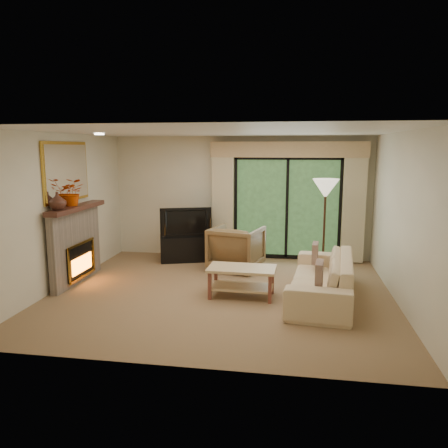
% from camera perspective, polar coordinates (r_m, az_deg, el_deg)
% --- Properties ---
extents(floor, '(5.50, 5.50, 0.00)m').
position_cam_1_polar(floor, '(7.27, -0.38, -8.98)').
color(floor, olive).
rests_on(floor, ground).
extents(ceiling, '(5.50, 5.50, 0.00)m').
position_cam_1_polar(ceiling, '(6.88, -0.41, 11.96)').
color(ceiling, silver).
rests_on(ceiling, ground).
extents(wall_back, '(5.00, 0.00, 5.00)m').
position_cam_1_polar(wall_back, '(9.41, 2.15, 3.48)').
color(wall_back, beige).
rests_on(wall_back, ground).
extents(wall_front, '(5.00, 0.00, 5.00)m').
position_cam_1_polar(wall_front, '(4.56, -5.67, -3.51)').
color(wall_front, beige).
rests_on(wall_front, ground).
extents(wall_left, '(0.00, 5.00, 5.00)m').
position_cam_1_polar(wall_left, '(7.89, -20.49, 1.61)').
color(wall_left, beige).
rests_on(wall_left, ground).
extents(wall_right, '(0.00, 5.00, 5.00)m').
position_cam_1_polar(wall_right, '(7.05, 22.23, 0.57)').
color(wall_right, beige).
rests_on(wall_right, ground).
extents(fireplace, '(0.24, 1.70, 1.37)m').
position_cam_1_polar(fireplace, '(8.11, -18.80, -2.49)').
color(fireplace, '#75685D').
rests_on(fireplace, floor).
extents(mirror, '(0.07, 1.45, 1.02)m').
position_cam_1_polar(mirror, '(7.99, -19.85, 6.43)').
color(mirror, gold).
rests_on(mirror, wall_left).
extents(sliding_door, '(2.26, 0.10, 2.16)m').
position_cam_1_polar(sliding_door, '(9.32, 8.23, 2.08)').
color(sliding_door, black).
rests_on(sliding_door, floor).
extents(curtain_left, '(0.45, 0.18, 2.35)m').
position_cam_1_polar(curtain_left, '(9.32, -0.11, 2.80)').
color(curtain_left, '#BEB08A').
rests_on(curtain_left, floor).
extents(curtain_right, '(0.45, 0.18, 2.35)m').
position_cam_1_polar(curtain_right, '(9.27, 16.60, 2.35)').
color(curtain_right, '#BEB08A').
rests_on(curtain_right, floor).
extents(cornice, '(3.20, 0.24, 0.32)m').
position_cam_1_polar(cornice, '(9.14, 8.41, 9.60)').
color(cornice, tan).
rests_on(cornice, wall_back).
extents(media_console, '(1.16, 0.79, 0.53)m').
position_cam_1_polar(media_console, '(9.25, -4.99, -3.17)').
color(media_console, black).
rests_on(media_console, floor).
extents(tv, '(1.05, 0.46, 0.61)m').
position_cam_1_polar(tv, '(9.14, -5.05, 0.33)').
color(tv, black).
rests_on(tv, media_console).
extents(armchair, '(1.12, 1.14, 0.86)m').
position_cam_1_polar(armchair, '(8.52, 1.63, -3.15)').
color(armchair, brown).
rests_on(armchair, floor).
extents(sofa, '(1.15, 2.44, 0.69)m').
position_cam_1_polar(sofa, '(7.09, 12.62, -6.79)').
color(sofa, beige).
rests_on(sofa, floor).
extents(pillow_near, '(0.14, 0.39, 0.38)m').
position_cam_1_polar(pillow_near, '(6.37, 12.33, -6.52)').
color(pillow_near, '#512E24').
rests_on(pillow_near, sofa).
extents(pillow_far, '(0.13, 0.36, 0.35)m').
position_cam_1_polar(pillow_far, '(7.69, 11.81, -3.72)').
color(pillow_far, '#512E24').
rests_on(pillow_far, sofa).
extents(coffee_table, '(1.08, 0.61, 0.48)m').
position_cam_1_polar(coffee_table, '(7.04, 2.33, -7.56)').
color(coffee_table, tan).
rests_on(coffee_table, floor).
extents(floor_lamp, '(0.53, 0.53, 1.80)m').
position_cam_1_polar(floor_lamp, '(8.27, 12.94, -0.47)').
color(floor_lamp, beige).
rests_on(floor_lamp, floor).
extents(vase, '(0.33, 0.33, 0.29)m').
position_cam_1_polar(vase, '(7.51, -20.94, 2.83)').
color(vase, '#43231A').
rests_on(vase, fireplace).
extents(branches, '(0.50, 0.46, 0.47)m').
position_cam_1_polar(branches, '(7.92, -19.21, 3.94)').
color(branches, '#B83B04').
rests_on(branches, fireplace).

